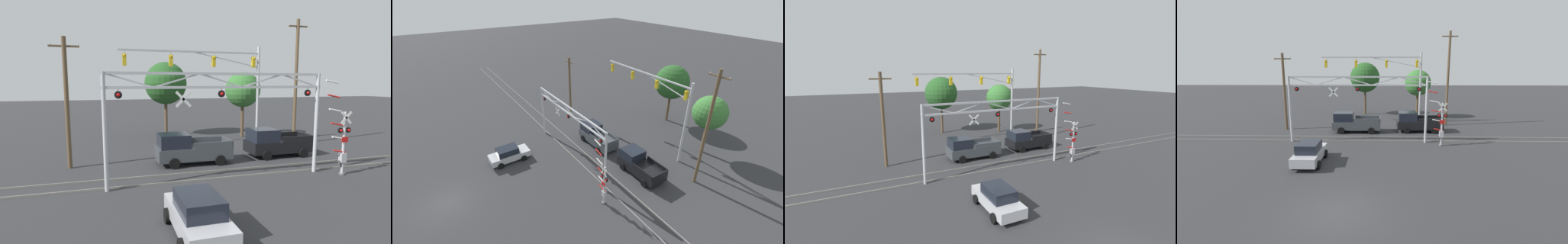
{
  "view_description": "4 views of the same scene",
  "coord_description": "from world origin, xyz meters",
  "views": [
    {
      "loc": [
        -6.04,
        -3.42,
        5.51
      ],
      "look_at": [
        -0.99,
        13.97,
        3.18
      ],
      "focal_mm": 28.0,
      "sensor_mm": 36.0,
      "label": 1
    },
    {
      "loc": [
        20.41,
        0.95,
        16.62
      ],
      "look_at": [
        -1.22,
        15.37,
        2.84
      ],
      "focal_mm": 24.0,
      "sensor_mm": 36.0,
      "label": 2
    },
    {
      "loc": [
        -10.21,
        -6.31,
        8.46
      ],
      "look_at": [
        -0.71,
        14.14,
        3.99
      ],
      "focal_mm": 24.0,
      "sensor_mm": 36.0,
      "label": 3
    },
    {
      "loc": [
        1.96,
        -11.2,
        6.67
      ],
      "look_at": [
        1.3,
        13.82,
        1.59
      ],
      "focal_mm": 24.0,
      "sensor_mm": 36.0,
      "label": 4
    }
  ],
  "objects": [
    {
      "name": "traffic_signal_span",
      "position": [
        3.83,
        21.38,
        6.13
      ],
      "size": [
        12.24,
        0.39,
        8.68
      ],
      "color": "#B7BABF",
      "rests_on": "ground_plane"
    },
    {
      "name": "crossing_signal_mast",
      "position": [
        7.32,
        11.23,
        1.98
      ],
      "size": [
        1.9,
        0.35,
        5.7
      ],
      "color": "#B7BABF",
      "rests_on": "ground_plane"
    },
    {
      "name": "background_tree_beyond_span",
      "position": [
        7.21,
        24.98,
        4.8
      ],
      "size": [
        3.55,
        3.55,
        6.6
      ],
      "color": "brown",
      "rests_on": "ground_plane"
    },
    {
      "name": "ground_plane",
      "position": [
        0.0,
        0.0,
        0.0
      ],
      "size": [
        200.0,
        200.0,
        0.0
      ],
      "primitive_type": "plane",
      "color": "#303033"
    },
    {
      "name": "utility_pole_right",
      "position": [
        9.99,
        20.04,
        5.62
      ],
      "size": [
        1.8,
        0.28,
        10.94
      ],
      "color": "brown",
      "rests_on": "ground_plane"
    },
    {
      "name": "sedan_waiting",
      "position": [
        -3.03,
        6.61,
        0.79
      ],
      "size": [
        1.97,
        4.07,
        1.59
      ],
      "color": "#B7B7BC",
      "rests_on": "ground_plane"
    },
    {
      "name": "background_tree_far_left_verge",
      "position": [
        -0.19,
        27.7,
        5.45
      ],
      "size": [
        4.34,
        4.34,
        7.64
      ],
      "color": "brown",
      "rests_on": "ground_plane"
    },
    {
      "name": "rail_track_far",
      "position": [
        0.0,
        13.96,
        0.05
      ],
      "size": [
        80.0,
        0.08,
        0.1
      ],
      "primitive_type": "cube",
      "color": "gray",
      "rests_on": "ground_plane"
    },
    {
      "name": "utility_pole_left",
      "position": [
        -8.49,
        17.33,
        4.33
      ],
      "size": [
        1.8,
        0.28,
        8.36
      ],
      "color": "brown",
      "rests_on": "ground_plane"
    },
    {
      "name": "pickup_truck_following",
      "position": [
        5.99,
        16.61,
        1.01
      ],
      "size": [
        4.83,
        2.33,
        2.12
      ],
      "color": "black",
      "rests_on": "ground_plane"
    },
    {
      "name": "pickup_truck_lead",
      "position": [
        -0.79,
        16.28,
        1.01
      ],
      "size": [
        5.07,
        2.33,
        2.12
      ],
      "color": "#3D4247",
      "rests_on": "ground_plane"
    },
    {
      "name": "crossing_gantry",
      "position": [
        -0.02,
        12.24,
        4.38
      ],
      "size": [
        12.61,
        0.27,
        6.07
      ],
      "color": "#B7BABF",
      "rests_on": "ground_plane"
    },
    {
      "name": "rail_track_near",
      "position": [
        0.0,
        12.52,
        0.05
      ],
      "size": [
        80.0,
        0.08,
        0.1
      ],
      "primitive_type": "cube",
      "color": "gray",
      "rests_on": "ground_plane"
    }
  ]
}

